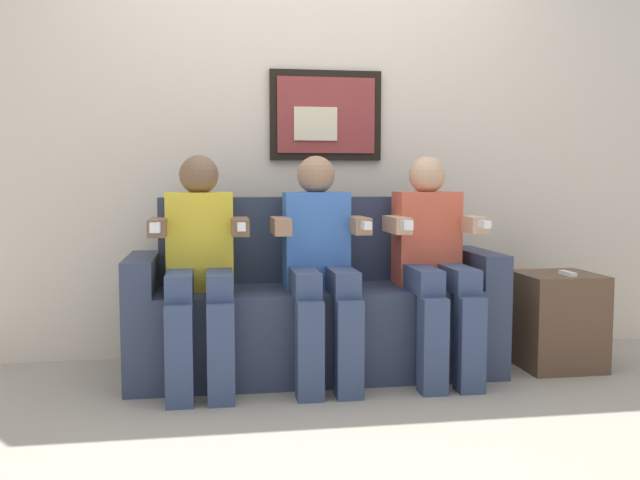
# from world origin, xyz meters

# --- Properties ---
(ground_plane) EXTENTS (5.54, 5.54, 0.00)m
(ground_plane) POSITION_xyz_m (0.00, 0.00, 0.00)
(ground_plane) COLOR #9E9384
(back_wall_assembly) EXTENTS (4.26, 0.10, 2.60)m
(back_wall_assembly) POSITION_xyz_m (0.00, 0.76, 1.30)
(back_wall_assembly) COLOR beige
(back_wall_assembly) RESTS_ON ground_plane
(couch) EXTENTS (1.86, 0.58, 0.90)m
(couch) POSITION_xyz_m (0.00, 0.33, 0.31)
(couch) COLOR #333D56
(couch) RESTS_ON ground_plane
(person_on_left) EXTENTS (0.46, 0.56, 1.11)m
(person_on_left) POSITION_xyz_m (-0.58, 0.16, 0.61)
(person_on_left) COLOR yellow
(person_on_left) RESTS_ON ground_plane
(person_in_middle) EXTENTS (0.46, 0.56, 1.11)m
(person_in_middle) POSITION_xyz_m (0.00, 0.16, 0.61)
(person_in_middle) COLOR #3F72CC
(person_in_middle) RESTS_ON ground_plane
(person_on_right) EXTENTS (0.46, 0.56, 1.11)m
(person_on_right) POSITION_xyz_m (0.58, 0.16, 0.61)
(person_on_right) COLOR #D8593F
(person_on_right) RESTS_ON ground_plane
(side_table_right) EXTENTS (0.40, 0.40, 0.50)m
(side_table_right) POSITION_xyz_m (1.28, 0.22, 0.25)
(side_table_right) COLOR brown
(side_table_right) RESTS_ON ground_plane
(spare_remote_on_table) EXTENTS (0.04, 0.13, 0.02)m
(spare_remote_on_table) POSITION_xyz_m (1.29, 0.14, 0.51)
(spare_remote_on_table) COLOR white
(spare_remote_on_table) RESTS_ON side_table_right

